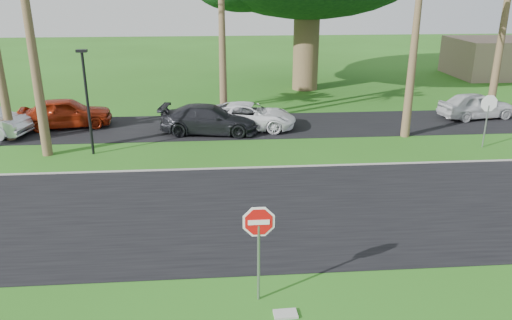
{
  "coord_description": "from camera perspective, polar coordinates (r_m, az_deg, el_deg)",
  "views": [
    {
      "loc": [
        -0.4,
        -13.31,
        7.33
      ],
      "look_at": [
        0.85,
        2.06,
        1.8
      ],
      "focal_mm": 35.0,
      "sensor_mm": 36.0,
      "label": 1
    }
  ],
  "objects": [
    {
      "name": "road",
      "position": [
        16.98,
        -2.85,
        -5.84
      ],
      "size": [
        120.0,
        8.0,
        0.02
      ],
      "primitive_type": "cube",
      "color": "black",
      "rests_on": "ground"
    },
    {
      "name": "ground",
      "position": [
        15.2,
        -2.59,
        -9.12
      ],
      "size": [
        120.0,
        120.0,
        0.0
      ],
      "primitive_type": "plane",
      "color": "#255615",
      "rests_on": "ground"
    },
    {
      "name": "car_dark",
      "position": [
        25.5,
        -5.34,
        4.62
      ],
      "size": [
        5.2,
        2.72,
        1.44
      ],
      "primitive_type": "imported",
      "rotation": [
        0.0,
        0.0,
        1.42
      ],
      "color": "black",
      "rests_on": "ground"
    },
    {
      "name": "stop_sign_far",
      "position": [
        25.27,
        25.0,
        5.17
      ],
      "size": [
        1.05,
        0.07,
        2.62
      ],
      "rotation": [
        0.0,
        0.0,
        3.14
      ],
      "color": "gray",
      "rests_on": "ground"
    },
    {
      "name": "car_minivan",
      "position": [
        26.22,
        -0.77,
        5.03
      ],
      "size": [
        5.21,
        3.13,
        1.35
      ],
      "primitive_type": "imported",
      "rotation": [
        0.0,
        0.0,
        1.38
      ],
      "color": "white",
      "rests_on": "ground"
    },
    {
      "name": "stop_sign_near",
      "position": [
        11.75,
        0.31,
        -8.5
      ],
      "size": [
        1.05,
        0.07,
        2.62
      ],
      "color": "gray",
      "rests_on": "ground"
    },
    {
      "name": "curb",
      "position": [
        20.7,
        -3.23,
        -0.96
      ],
      "size": [
        120.0,
        0.12,
        0.06
      ],
      "primitive_type": "cube",
      "color": "gray",
      "rests_on": "ground"
    },
    {
      "name": "utility_slab",
      "position": [
        12.17,
        3.39,
        -17.17
      ],
      "size": [
        0.56,
        0.37,
        0.06
      ],
      "primitive_type": "cube",
      "rotation": [
        0.0,
        0.0,
        0.04
      ],
      "color": "#A1A29A",
      "rests_on": "ground"
    },
    {
      "name": "streetlight_right",
      "position": [
        23.0,
        -18.77,
        6.95
      ],
      "size": [
        0.45,
        0.25,
        4.64
      ],
      "color": "black",
      "rests_on": "ground"
    },
    {
      "name": "parking_strip",
      "position": [
        26.83,
        -3.62,
        3.86
      ],
      "size": [
        120.0,
        5.0,
        0.02
      ],
      "primitive_type": "cube",
      "color": "black",
      "rests_on": "ground"
    },
    {
      "name": "car_pickup",
      "position": [
        30.9,
        23.9,
        5.7
      ],
      "size": [
        4.5,
        2.37,
        1.46
      ],
      "primitive_type": "imported",
      "rotation": [
        0.0,
        0.0,
        1.73
      ],
      "color": "silver",
      "rests_on": "ground"
    },
    {
      "name": "car_red",
      "position": [
        28.27,
        -20.88,
        5.05
      ],
      "size": [
        4.88,
        2.6,
        1.58
      ],
      "primitive_type": "imported",
      "rotation": [
        0.0,
        0.0,
        1.74
      ],
      "color": "maroon",
      "rests_on": "ground"
    }
  ]
}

